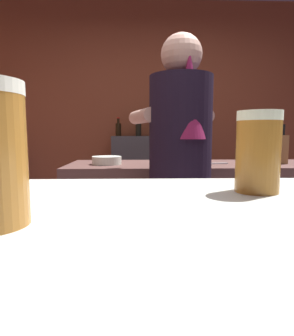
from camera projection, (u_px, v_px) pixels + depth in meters
wall_back at (155, 116)px, 3.55m from camera, size 5.20×0.10×2.70m
prep_counter at (215, 226)px, 2.10m from camera, size 2.10×0.60×0.92m
back_shelf at (148, 183)px, 3.37m from camera, size 0.82×0.36×1.11m
bartender at (180, 165)px, 1.58m from camera, size 0.49×0.55×1.66m
knife_block at (279, 149)px, 2.01m from camera, size 0.10×0.08×0.28m
mixing_bowl at (107, 160)px, 1.97m from camera, size 0.20×0.20×0.06m
chefs_knife at (211, 164)px, 1.99m from camera, size 0.24×0.08×0.01m
pint_glass_far at (258, 152)px, 0.48m from camera, size 0.07×0.07×0.14m
bottle_olive_oil at (153, 130)px, 3.31m from camera, size 0.05×0.05×0.18m
bottle_hot_sauce at (118, 129)px, 3.30m from camera, size 0.07×0.07×0.21m
bottle_soy at (138, 127)px, 3.33m from camera, size 0.07×0.07×0.26m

